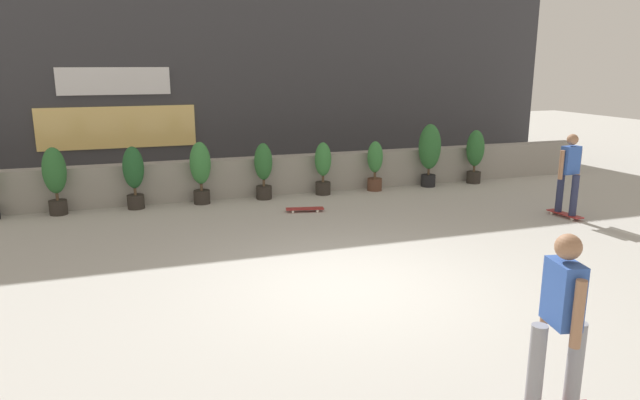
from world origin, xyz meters
name	(u,v)px	position (x,y,z in m)	size (l,w,h in m)	color
ground_plane	(354,286)	(0.00, 0.00, 0.00)	(48.00, 48.00, 0.00)	#B2AFA8
planter_wall	(259,176)	(0.00, 6.00, 0.45)	(18.00, 0.40, 0.90)	gray
building_backdrop	(226,56)	(-0.01, 10.00, 3.25)	(20.00, 2.08, 6.50)	#38383D
potted_plant_1	(55,176)	(-4.35, 5.55, 0.80)	(0.47, 0.47, 1.40)	#2D2823
potted_plant_2	(134,174)	(-2.82, 5.55, 0.76)	(0.44, 0.44, 1.35)	#2D2823
potted_plant_3	(200,169)	(-1.42, 5.55, 0.79)	(0.46, 0.46, 1.38)	#2D2823
potted_plant_4	(263,168)	(0.00, 5.55, 0.72)	(0.41, 0.41, 1.29)	#2D2823
potted_plant_5	(323,166)	(1.44, 5.55, 0.68)	(0.39, 0.39, 1.25)	#2D2823
potted_plant_6	(375,164)	(2.78, 5.55, 0.65)	(0.37, 0.37, 1.22)	brown
potted_plant_7	(430,150)	(4.27, 5.55, 0.93)	(0.55, 0.55, 1.58)	black
potted_plant_8	(475,153)	(5.60, 5.55, 0.79)	(0.46, 0.46, 1.38)	#2D2823
skater_far_right	(561,319)	(0.51, -3.39, 0.94)	(0.82, 0.55, 1.70)	maroon
skater_mid_plaza	(569,172)	(5.45, 2.03, 0.94)	(0.56, 0.82, 1.70)	maroon
skateboard_aside	(305,209)	(0.55, 4.13, 0.06)	(0.82, 0.36, 0.08)	maroon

